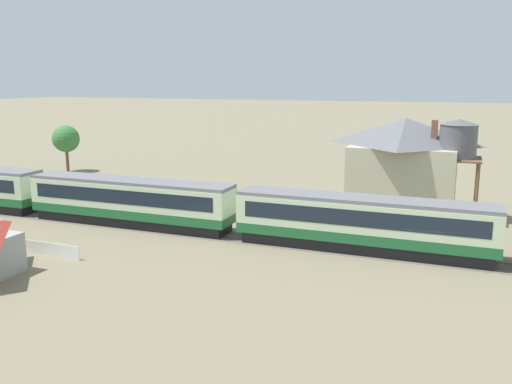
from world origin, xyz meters
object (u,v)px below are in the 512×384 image
at_px(water_tower, 458,142).
at_px(yard_tree_0, 66,139).
at_px(station_house_grey_roof, 404,164).
at_px(passenger_train, 240,210).

height_order(water_tower, yard_tree_0, water_tower).
height_order(station_house_grey_roof, yard_tree_0, station_house_grey_roof).
height_order(passenger_train, station_house_grey_roof, station_house_grey_roof).
bearing_deg(water_tower, station_house_grey_roof, 156.68).
bearing_deg(passenger_train, station_house_grey_roof, 51.08).
bearing_deg(yard_tree_0, passenger_train, -31.00).
bearing_deg(yard_tree_0, water_tower, -10.14).
distance_m(passenger_train, water_tower, 21.13).
relative_size(station_house_grey_roof, yard_tree_0, 1.61).
xyz_separation_m(station_house_grey_roof, water_tower, (4.90, -2.11, 2.59)).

